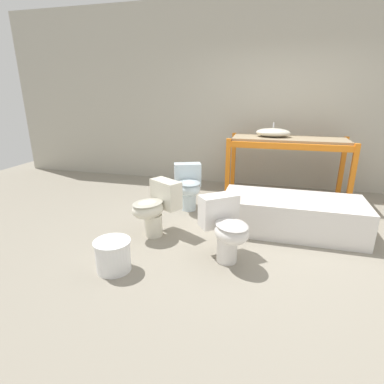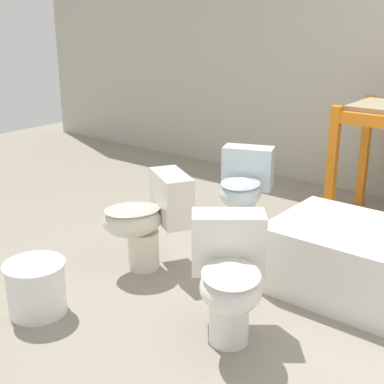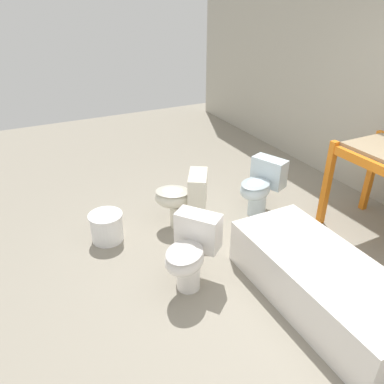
{
  "view_description": "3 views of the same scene",
  "coord_description": "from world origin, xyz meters",
  "px_view_note": "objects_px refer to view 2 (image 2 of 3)",
  "views": [
    {
      "loc": [
        -0.16,
        -3.5,
        1.67
      ],
      "look_at": [
        -0.98,
        -0.36,
        0.59
      ],
      "focal_mm": 28.0,
      "sensor_mm": 36.0,
      "label": 1
    },
    {
      "loc": [
        0.87,
        -2.83,
        1.69
      ],
      "look_at": [
        -1.02,
        -0.41,
        0.65
      ],
      "focal_mm": 50.0,
      "sensor_mm": 36.0,
      "label": 2
    },
    {
      "loc": [
        1.82,
        -1.9,
        2.38
      ],
      "look_at": [
        -1.07,
        -0.43,
        0.63
      ],
      "focal_mm": 35.0,
      "sensor_mm": 36.0,
      "label": 3
    }
  ],
  "objects_px": {
    "toilet_near": "(243,187)",
    "bucket_white": "(36,287)",
    "toilet_extra": "(149,217)",
    "toilet_far": "(229,275)"
  },
  "relations": [
    {
      "from": "toilet_near",
      "to": "toilet_extra",
      "type": "bearing_deg",
      "value": -120.63
    },
    {
      "from": "toilet_extra",
      "to": "bucket_white",
      "type": "bearing_deg",
      "value": -66.9
    },
    {
      "from": "toilet_near",
      "to": "toilet_extra",
      "type": "relative_size",
      "value": 0.98
    },
    {
      "from": "toilet_extra",
      "to": "bucket_white",
      "type": "xyz_separation_m",
      "value": [
        -0.12,
        -0.85,
        -0.21
      ]
    },
    {
      "from": "toilet_far",
      "to": "toilet_extra",
      "type": "height_order",
      "value": "same"
    },
    {
      "from": "toilet_far",
      "to": "toilet_extra",
      "type": "distance_m",
      "value": 0.97
    },
    {
      "from": "toilet_extra",
      "to": "bucket_white",
      "type": "distance_m",
      "value": 0.88
    },
    {
      "from": "toilet_extra",
      "to": "bucket_white",
      "type": "height_order",
      "value": "toilet_extra"
    },
    {
      "from": "toilet_near",
      "to": "toilet_far",
      "type": "distance_m",
      "value": 1.5
    },
    {
      "from": "toilet_near",
      "to": "bucket_white",
      "type": "bearing_deg",
      "value": -120.05
    }
  ]
}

